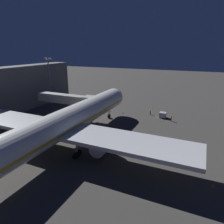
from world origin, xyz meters
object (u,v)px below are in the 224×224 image
(apron_floodlight_mast, at_px, (49,78))
(ground_crew_marshaller_fwd, at_px, (171,118))
(airliner_at_gate, at_px, (59,127))
(traffic_cone_nose_port, at_px, (123,113))
(traffic_cone_nose_starboard, at_px, (110,111))
(ground_crew_near_nose_gear, at_px, (150,112))
(traffic_cone_wingtip_svc_side, at_px, (213,185))
(jet_bridge, at_px, (70,99))
(baggage_container_near_belt, at_px, (163,115))

(apron_floodlight_mast, xyz_separation_m, ground_crew_marshaller_fwd, (-42.63, -0.06, -8.72))
(airliner_at_gate, height_order, traffic_cone_nose_port, airliner_at_gate)
(airliner_at_gate, height_order, traffic_cone_nose_starboard, airliner_at_gate)
(ground_crew_near_nose_gear, bearing_deg, traffic_cone_nose_port, 18.39)
(traffic_cone_wingtip_svc_side, bearing_deg, jet_bridge, -25.20)
(ground_crew_marshaller_fwd, bearing_deg, traffic_cone_nose_port, -2.34)
(traffic_cone_wingtip_svc_side, bearing_deg, traffic_cone_nose_starboard, -42.89)
(airliner_at_gate, xyz_separation_m, traffic_cone_nose_port, (-2.20, -28.12, -5.06))
(baggage_container_near_belt, height_order, ground_crew_marshaller_fwd, ground_crew_marshaller_fwd)
(airliner_at_gate, distance_m, traffic_cone_nose_starboard, 28.66)
(apron_floodlight_mast, xyz_separation_m, ground_crew_near_nose_gear, (-35.79, -3.36, -8.82))
(ground_crew_near_nose_gear, bearing_deg, apron_floodlight_mast, 5.36)
(apron_floodlight_mast, height_order, ground_crew_marshaller_fwd, apron_floodlight_mast)
(ground_crew_marshaller_fwd, distance_m, traffic_cone_nose_starboard, 19.35)
(ground_crew_near_nose_gear, distance_m, traffic_cone_nose_port, 8.55)
(jet_bridge, height_order, traffic_cone_nose_starboard, jet_bridge)
(airliner_at_gate, height_order, jet_bridge, airliner_at_gate)
(apron_floodlight_mast, distance_m, traffic_cone_nose_port, 29.28)
(airliner_at_gate, relative_size, traffic_cone_wingtip_svc_side, 106.26)
(baggage_container_near_belt, distance_m, traffic_cone_wingtip_svc_side, 31.84)
(apron_floodlight_mast, bearing_deg, airliner_at_gate, 132.88)
(airliner_at_gate, relative_size, ground_crew_marshaller_fwd, 31.50)
(ground_crew_marshaller_fwd, xyz_separation_m, traffic_cone_nose_starboard, (19.33, -0.61, -0.75))
(airliner_at_gate, distance_m, traffic_cone_nose_port, 28.66)
(ground_crew_marshaller_fwd, xyz_separation_m, traffic_cone_wingtip_svc_side, (-10.37, 26.98, -0.75))
(baggage_container_near_belt, distance_m, traffic_cone_nose_port, 12.27)
(ground_crew_near_nose_gear, distance_m, traffic_cone_wingtip_svc_side, 34.83)
(ground_crew_near_nose_gear, xyz_separation_m, traffic_cone_wingtip_svc_side, (-17.20, 30.28, -0.66))
(airliner_at_gate, height_order, apron_floodlight_mast, airliner_at_gate)
(airliner_at_gate, bearing_deg, ground_crew_marshaller_fwd, -121.90)
(traffic_cone_nose_port, distance_m, traffic_cone_nose_starboard, 4.40)
(traffic_cone_nose_port, height_order, traffic_cone_wingtip_svc_side, same)
(traffic_cone_wingtip_svc_side, bearing_deg, baggage_container_near_belt, -65.66)
(baggage_container_near_belt, bearing_deg, apron_floodlight_mast, 2.99)
(baggage_container_near_belt, bearing_deg, traffic_cone_nose_port, 6.63)
(apron_floodlight_mast, xyz_separation_m, traffic_cone_nose_port, (-27.70, -0.67, -9.47))
(traffic_cone_nose_port, bearing_deg, ground_crew_marshaller_fwd, 177.66)
(jet_bridge, bearing_deg, airliner_at_gate, 119.70)
(jet_bridge, distance_m, ground_crew_near_nose_gear, 24.63)
(baggage_container_near_belt, xyz_separation_m, ground_crew_marshaller_fwd, (-2.75, 2.02, 0.22))
(traffic_cone_nose_port, bearing_deg, baggage_container_near_belt, -173.37)
(airliner_at_gate, xyz_separation_m, traffic_cone_wingtip_svc_side, (-27.50, -0.54, -5.06))
(airliner_at_gate, height_order, ground_crew_near_nose_gear, airliner_at_gate)
(traffic_cone_nose_port, xyz_separation_m, traffic_cone_nose_starboard, (4.40, 0.00, 0.00))
(jet_bridge, bearing_deg, apron_floodlight_mast, -31.07)
(ground_crew_near_nose_gear, bearing_deg, ground_crew_marshaller_fwd, 154.23)
(jet_bridge, height_order, ground_crew_near_nose_gear, jet_bridge)
(airliner_at_gate, distance_m, ground_crew_near_nose_gear, 32.78)
(baggage_container_near_belt, height_order, traffic_cone_nose_port, baggage_container_near_belt)
(baggage_container_near_belt, xyz_separation_m, traffic_cone_nose_port, (12.17, 1.41, -0.53))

